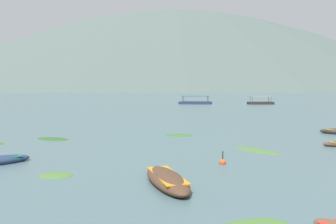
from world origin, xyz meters
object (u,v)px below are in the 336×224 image
(rowboat_0, at_px, (167,180))
(ferry_0, at_px, (260,103))
(mooring_buoy, at_px, (223,162))
(ferry_1, at_px, (195,103))

(rowboat_0, relative_size, ferry_0, 0.65)
(rowboat_0, distance_m, mooring_buoy, 4.96)
(rowboat_0, xyz_separation_m, ferry_0, (27.43, 81.47, 0.25))
(rowboat_0, bearing_deg, mooring_buoy, 52.32)
(rowboat_0, distance_m, ferry_0, 85.97)
(ferry_0, bearing_deg, ferry_1, 173.24)
(ferry_1, bearing_deg, rowboat_0, -96.25)
(mooring_buoy, bearing_deg, ferry_1, 85.60)
(rowboat_0, height_order, mooring_buoy, mooring_buoy)
(ferry_0, bearing_deg, rowboat_0, -108.60)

